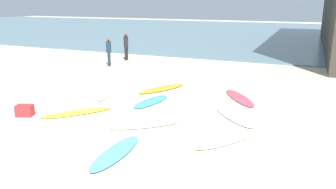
{
  "coord_description": "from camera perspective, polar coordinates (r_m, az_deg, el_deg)",
  "views": [
    {
      "loc": [
        6.44,
        -6.6,
        3.66
      ],
      "look_at": [
        1.44,
        4.58,
        0.3
      ],
      "focal_mm": 36.64,
      "sensor_mm": 36.0,
      "label": 1
    }
  ],
  "objects": [
    {
      "name": "surfboard_0",
      "position": [
        12.76,
        -2.83,
        -1.17
      ],
      "size": [
        0.87,
        2.06,
        0.08
      ],
      "primitive_type": "ellipsoid",
      "rotation": [
        0.0,
        0.0,
        -0.14
      ],
      "color": "#469FD6",
      "rests_on": "ground_plane"
    },
    {
      "name": "surfboard_3",
      "position": [
        9.42,
        9.51,
        -7.51
      ],
      "size": [
        1.51,
        2.03,
        0.07
      ],
      "primitive_type": "ellipsoid",
      "rotation": [
        0.0,
        0.0,
        2.6
      ],
      "color": "silver",
      "rests_on": "ground_plane"
    },
    {
      "name": "surfboard_7",
      "position": [
        11.33,
        10.98,
        -3.59
      ],
      "size": [
        1.93,
        2.07,
        0.07
      ],
      "primitive_type": "ellipsoid",
      "rotation": [
        0.0,
        0.0,
        3.87
      ],
      "color": "white",
      "rests_on": "ground_plane"
    },
    {
      "name": "surfboard_8",
      "position": [
        8.67,
        -8.67,
        -9.49
      ],
      "size": [
        0.74,
        2.26,
        0.09
      ],
      "primitive_type": "ellipsoid",
      "rotation": [
        0.0,
        0.0,
        3.21
      ],
      "color": "#559FE4",
      "rests_on": "ground_plane"
    },
    {
      "name": "beach_cooler",
      "position": [
        12.17,
        -22.74,
        -2.48
      ],
      "size": [
        0.61,
        0.5,
        0.37
      ],
      "primitive_type": "cube",
      "rotation": [
        0.0,
        0.0,
        3.51
      ],
      "color": "#B2282D",
      "rests_on": "ground_plane"
    },
    {
      "name": "surfboard_2",
      "position": [
        14.59,
        -0.99,
        0.99
      ],
      "size": [
        1.52,
        2.44,
        0.09
      ],
      "primitive_type": "ellipsoid",
      "rotation": [
        0.0,
        0.0,
        2.72
      ],
      "color": "gold",
      "rests_on": "ground_plane"
    },
    {
      "name": "beachgoer_mid",
      "position": [
        20.12,
        -9.84,
        7.23
      ],
      "size": [
        0.37,
        0.37,
        1.63
      ],
      "rotation": [
        0.0,
        0.0,
        5.14
      ],
      "color": "#1E3342",
      "rests_on": "ground_plane"
    },
    {
      "name": "surfboard_6",
      "position": [
        14.22,
        -10.37,
        0.3
      ],
      "size": [
        1.43,
        2.46,
        0.07
      ],
      "primitive_type": "ellipsoid",
      "rotation": [
        0.0,
        0.0,
        0.41
      ],
      "color": "#F1E8C2",
      "rests_on": "ground_plane"
    },
    {
      "name": "surfboard_1",
      "position": [
        11.9,
        -14.89,
        -2.91
      ],
      "size": [
        1.87,
        2.19,
        0.08
      ],
      "primitive_type": "ellipsoid",
      "rotation": [
        0.0,
        0.0,
        -0.66
      ],
      "color": "yellow",
      "rests_on": "ground_plane"
    },
    {
      "name": "beachgoer_near",
      "position": [
        21.99,
        -7.01,
        8.19
      ],
      "size": [
        0.31,
        0.34,
        1.73
      ],
      "rotation": [
        0.0,
        0.0,
        4.81
      ],
      "color": "black",
      "rests_on": "ground_plane"
    },
    {
      "name": "ground_plane",
      "position": [
        9.92,
        -18.88,
        -7.18
      ],
      "size": [
        120.0,
        120.0,
        0.0
      ],
      "primitive_type": "plane",
      "color": "beige"
    },
    {
      "name": "ocean_water",
      "position": [
        41.6,
        15.36,
        9.8
      ],
      "size": [
        120.0,
        40.0,
        0.08
      ],
      "primitive_type": "cube",
      "color": "slate",
      "rests_on": "ground_plane"
    },
    {
      "name": "surfboard_4",
      "position": [
        13.53,
        11.78,
        -0.52
      ],
      "size": [
        1.88,
        2.41,
        0.07
      ],
      "primitive_type": "ellipsoid",
      "rotation": [
        0.0,
        0.0,
        0.59
      ],
      "color": "#E44658",
      "rests_on": "ground_plane"
    },
    {
      "name": "surfboard_5",
      "position": [
        10.41,
        -3.87,
        -5.03
      ],
      "size": [
        1.97,
        1.82,
        0.08
      ],
      "primitive_type": "ellipsoid",
      "rotation": [
        0.0,
        0.0,
        -0.85
      ],
      "color": "white",
      "rests_on": "ground_plane"
    }
  ]
}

